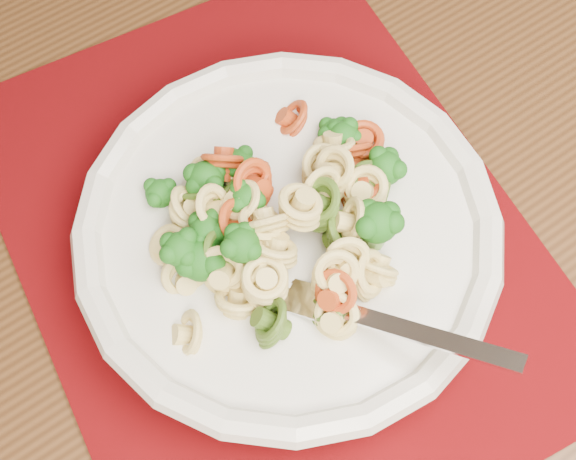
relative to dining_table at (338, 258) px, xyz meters
The scene contains 5 objects.
dining_table is the anchor object (origin of this frame).
placemat 0.12m from the dining_table, 116.87° to the right, with size 0.42×0.33×0.00m, color #580308.
pasta_bowl 0.15m from the dining_table, 99.02° to the right, with size 0.28×0.28×0.05m.
pasta_broccoli_heap 0.16m from the dining_table, 99.02° to the right, with size 0.24×0.24×0.06m, color #DCC96D, non-canonical shape.
fork 0.18m from the dining_table, 73.67° to the right, with size 0.19×0.02×0.01m, color silver, non-canonical shape.
Camera 1 is at (-0.46, 0.20, 1.27)m, focal length 50.00 mm.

